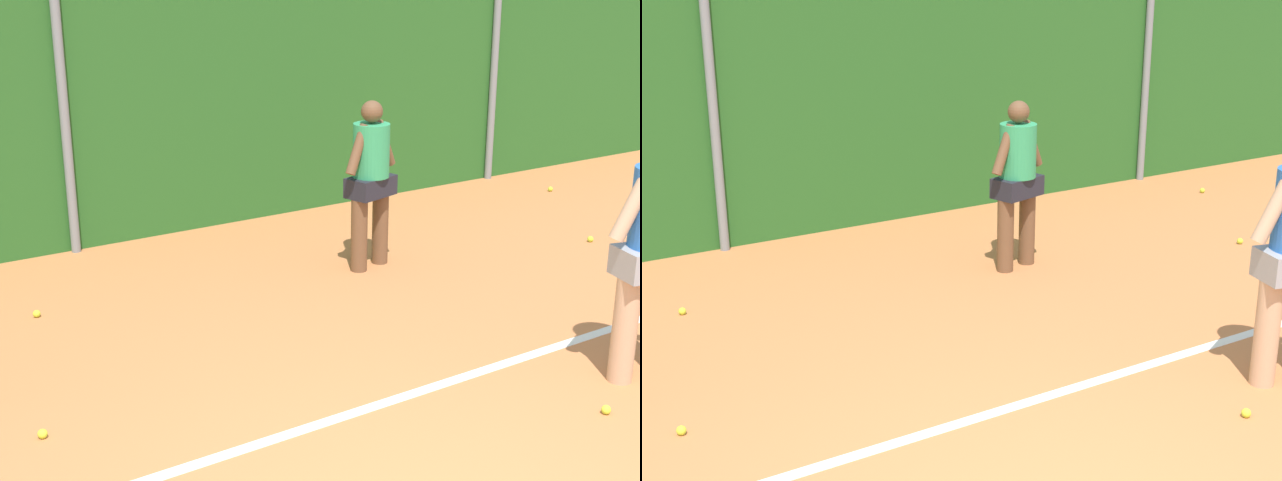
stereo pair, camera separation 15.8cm
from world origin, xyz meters
TOP-DOWN VIEW (x-y plane):
  - ground_plane at (0.00, 1.83)m, footprint 31.82×31.82m
  - hedge_fence_backdrop at (0.00, 6.24)m, footprint 20.68×0.25m
  - fence_post_center at (0.00, 6.06)m, footprint 0.10×0.10m
  - fence_post_right at (5.97, 6.06)m, footprint 0.10×0.10m
  - court_baseline_paint at (0.00, 1.54)m, footprint 15.11×0.10m
  - player_backcourt_far at (2.37, 3.96)m, footprint 0.70×0.40m
  - tennis_ball_2 at (1.94, 0.57)m, footprint 0.07×0.07m
  - tennis_ball_3 at (4.90, 3.28)m, footprint 0.07×0.07m
  - tennis_ball_4 at (-0.89, 4.48)m, footprint 0.07×0.07m
  - tennis_ball_6 at (6.17, 5.06)m, footprint 0.07×0.07m
  - tennis_ball_7 at (-1.46, 2.39)m, footprint 0.07×0.07m

SIDE VIEW (x-z plane):
  - ground_plane at x=0.00m, z-range 0.00..0.00m
  - court_baseline_paint at x=0.00m, z-range 0.00..0.01m
  - tennis_ball_2 at x=1.94m, z-range 0.00..0.07m
  - tennis_ball_3 at x=4.90m, z-range 0.00..0.07m
  - tennis_ball_4 at x=-0.89m, z-range 0.00..0.07m
  - tennis_ball_6 at x=6.17m, z-range 0.00..0.07m
  - tennis_ball_7 at x=-1.46m, z-range 0.00..0.07m
  - player_backcourt_far at x=2.37m, z-range 0.11..1.81m
  - hedge_fence_backdrop at x=0.00m, z-range 0.00..2.98m
  - fence_post_center at x=0.00m, z-range 0.00..3.31m
  - fence_post_right at x=5.97m, z-range 0.00..3.31m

